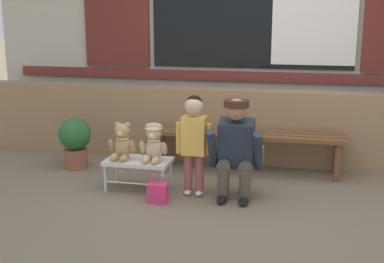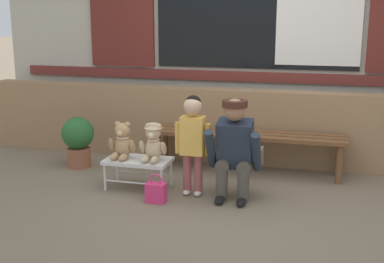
# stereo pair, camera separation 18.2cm
# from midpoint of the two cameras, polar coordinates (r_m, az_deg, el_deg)

# --- Properties ---
(ground_plane) EXTENTS (60.00, 60.00, 0.00)m
(ground_plane) POSITION_cam_midpoint_polar(r_m,az_deg,el_deg) (4.57, 2.46, -8.41)
(ground_plane) COLOR #756651
(brick_low_wall) EXTENTS (6.47, 0.25, 0.85)m
(brick_low_wall) POSITION_cam_midpoint_polar(r_m,az_deg,el_deg) (5.80, 5.11, 0.61)
(brick_low_wall) COLOR #997551
(brick_low_wall) RESTS_ON ground
(shop_facade) EXTENTS (6.60, 0.26, 3.65)m
(shop_facade) POSITION_cam_midpoint_polar(r_m,az_deg,el_deg) (6.18, 6.11, 14.47)
(shop_facade) COLOR #B7B2A3
(shop_facade) RESTS_ON ground
(wooden_bench_long) EXTENTS (2.10, 0.40, 0.44)m
(wooden_bench_long) POSITION_cam_midpoint_polar(r_m,az_deg,el_deg) (5.45, 5.09, -0.77)
(wooden_bench_long) COLOR brown
(wooden_bench_long) RESTS_ON ground
(small_display_bench) EXTENTS (0.64, 0.36, 0.30)m
(small_display_bench) POSITION_cam_midpoint_polar(r_m,az_deg,el_deg) (4.95, -7.17, -3.56)
(small_display_bench) COLOR silver
(small_display_bench) RESTS_ON ground
(teddy_bear_plain) EXTENTS (0.28, 0.26, 0.36)m
(teddy_bear_plain) POSITION_cam_midpoint_polar(r_m,az_deg,el_deg) (4.95, -8.97, -1.23)
(teddy_bear_plain) COLOR tan
(teddy_bear_plain) RESTS_ON small_display_bench
(teddy_bear_with_hat) EXTENTS (0.28, 0.27, 0.36)m
(teddy_bear_with_hat) POSITION_cam_midpoint_polar(r_m,az_deg,el_deg) (4.84, -5.45, -1.35)
(teddy_bear_with_hat) COLOR #CCB289
(teddy_bear_with_hat) RESTS_ON small_display_bench
(child_standing) EXTENTS (0.35, 0.18, 0.96)m
(child_standing) POSITION_cam_midpoint_polar(r_m,az_deg,el_deg) (4.67, -0.89, -0.32)
(child_standing) COLOR #994C4C
(child_standing) RESTS_ON ground
(adult_crouching) EXTENTS (0.50, 0.49, 0.95)m
(adult_crouching) POSITION_cam_midpoint_polar(r_m,az_deg,el_deg) (4.63, 4.04, -1.89)
(adult_crouching) COLOR #4C473D
(adult_crouching) RESTS_ON ground
(handbag_on_ground) EXTENTS (0.18, 0.11, 0.27)m
(handbag_on_ground) POSITION_cam_midpoint_polar(r_m,az_deg,el_deg) (4.62, -5.03, -6.94)
(handbag_on_ground) COLOR #E53370
(handbag_on_ground) RESTS_ON ground
(potted_plant) EXTENTS (0.36, 0.36, 0.57)m
(potted_plant) POSITION_cam_midpoint_polar(r_m,az_deg,el_deg) (5.73, -14.03, -0.95)
(potted_plant) COLOR brown
(potted_plant) RESTS_ON ground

